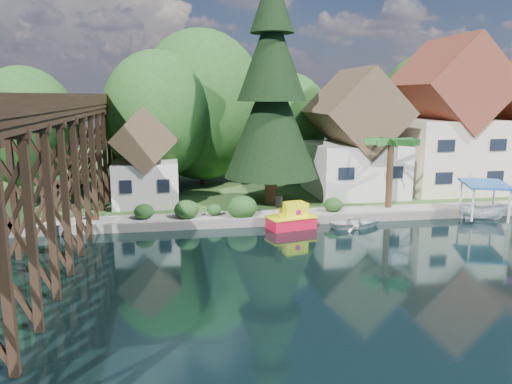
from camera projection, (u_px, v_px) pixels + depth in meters
ground at (334, 260)px, 28.31m from camera, size 140.00×140.00×0.00m
bank at (246, 169)px, 61.16m from camera, size 140.00×52.00×0.50m
seawall at (352, 218)px, 36.65m from camera, size 60.00×0.40×0.62m
promenade at (371, 210)px, 38.19m from camera, size 50.00×2.60×0.06m
trestle_bridge at (51, 161)px, 29.67m from camera, size 4.12×44.18×9.30m
house_left at (354, 142)px, 43.95m from camera, size 7.64×8.64×11.02m
house_center at (446, 126)px, 45.66m from camera, size 8.65×9.18×13.89m
shed at (146, 163)px, 39.80m from camera, size 5.09×5.40×7.85m
bg_trees at (276, 115)px, 47.64m from camera, size 49.90×13.30×10.57m
shrubs at (234, 206)px, 36.28m from camera, size 15.76×2.47×1.70m
conifer at (272, 93)px, 38.75m from camera, size 7.48×7.48×18.43m
palm_tree at (391, 144)px, 38.09m from camera, size 5.05×5.05×5.76m
tugboat at (292, 218)px, 34.93m from camera, size 3.64×2.56×2.40m
boat_white_a at (356, 221)px, 35.32m from camera, size 4.07×3.14×0.78m
boat_canopy at (483, 204)px, 37.24m from camera, size 4.26×5.09×2.79m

